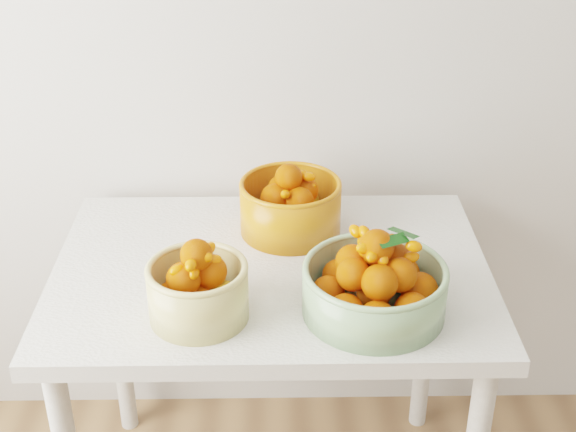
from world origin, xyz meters
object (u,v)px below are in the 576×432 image
(bowl_green, at_px, (375,285))
(bowl_orange, at_px, (290,205))
(table, at_px, (272,301))
(bowl_cream, at_px, (198,289))

(bowl_green, distance_m, bowl_orange, 0.38)
(bowl_orange, bearing_deg, bowl_green, -63.84)
(table, distance_m, bowl_cream, 0.29)
(table, xyz_separation_m, bowl_orange, (0.05, 0.16, 0.17))
(bowl_green, bearing_deg, table, 140.13)
(bowl_cream, height_order, bowl_orange, same)
(table, relative_size, bowl_cream, 3.91)
(bowl_cream, distance_m, bowl_green, 0.37)
(table, relative_size, bowl_orange, 3.39)
(table, distance_m, bowl_orange, 0.24)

